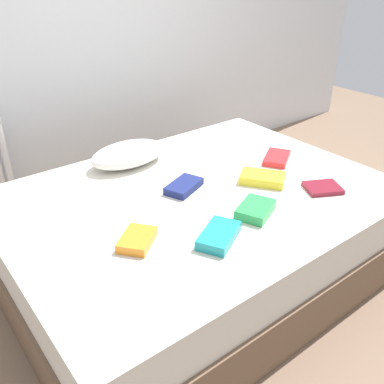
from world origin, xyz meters
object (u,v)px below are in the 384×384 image
object	(u,v)px
textbook_orange	(137,240)
textbook_yellow	(262,178)
bed	(198,232)
pillow	(128,154)
textbook_navy	(184,186)
textbook_red	(277,158)
textbook_maroon	(323,188)
textbook_teal	(219,235)
textbook_green	(256,210)

from	to	relation	value
textbook_orange	textbook_yellow	bearing A→B (deg)	-33.98
bed	pillow	bearing A→B (deg)	101.86
bed	textbook_orange	size ratio (longest dim) A/B	11.01
pillow	textbook_navy	xyz separation A→B (m)	(0.07, -0.45, -0.04)
pillow	textbook_red	xyz separation A→B (m)	(0.73, -0.50, -0.05)
pillow	textbook_maroon	bearing A→B (deg)	-54.37
textbook_orange	pillow	bearing A→B (deg)	23.35
textbook_yellow	textbook_teal	bearing A→B (deg)	-99.77
textbook_red	textbook_navy	distance (m)	0.66
textbook_orange	textbook_teal	xyz separation A→B (m)	(0.29, -0.19, 0.00)
bed	pillow	size ratio (longest dim) A/B	4.34
bed	textbook_red	xyz separation A→B (m)	(0.62, 0.02, 0.27)
pillow	textbook_orange	world-z (taller)	pillow
textbook_red	textbook_teal	world-z (taller)	textbook_teal
textbook_orange	textbook_navy	size ratio (longest dim) A/B	0.86
bed	textbook_red	size ratio (longest dim) A/B	9.07
textbook_maroon	textbook_yellow	bearing A→B (deg)	153.71
bed	textbook_maroon	distance (m)	0.71
textbook_maroon	textbook_navy	world-z (taller)	textbook_navy
textbook_maroon	textbook_red	xyz separation A→B (m)	(0.09, 0.40, 0.01)
bed	textbook_maroon	xyz separation A→B (m)	(0.54, -0.38, 0.26)
textbook_teal	textbook_navy	distance (m)	0.48
bed	textbook_teal	distance (m)	0.52
textbook_maroon	textbook_teal	size ratio (longest dim) A/B	0.79
textbook_green	textbook_red	xyz separation A→B (m)	(0.54, 0.35, -0.01)
textbook_green	textbook_maroon	bearing A→B (deg)	-30.16
textbook_maroon	textbook_red	size ratio (longest dim) A/B	0.81
textbook_orange	textbook_teal	bearing A→B (deg)	-72.28
textbook_maroon	textbook_orange	bearing A→B (deg)	-162.70
pillow	textbook_maroon	distance (m)	1.11
pillow	textbook_orange	distance (m)	0.81
bed	textbook_green	xyz separation A→B (m)	(0.08, -0.33, 0.28)
pillow	textbook_orange	xyz separation A→B (m)	(-0.38, -0.72, -0.04)
pillow	textbook_navy	distance (m)	0.46
textbook_yellow	textbook_orange	bearing A→B (deg)	-120.88
bed	textbook_yellow	world-z (taller)	textbook_yellow
textbook_orange	textbook_green	bearing A→B (deg)	-52.48
textbook_orange	textbook_maroon	size ratio (longest dim) A/B	1.01
textbook_maroon	textbook_yellow	size ratio (longest dim) A/B	0.76
bed	textbook_orange	bearing A→B (deg)	-157.98
textbook_green	textbook_navy	world-z (taller)	textbook_green
textbook_orange	textbook_green	size ratio (longest dim) A/B	0.91
pillow	textbook_teal	distance (m)	0.92
textbook_teal	textbook_orange	bearing A→B (deg)	118.07
pillow	textbook_red	size ratio (longest dim) A/B	2.09
textbook_navy	bed	bearing A→B (deg)	-81.93
textbook_green	textbook_red	world-z (taller)	textbook_green
bed	textbook_teal	xyz separation A→B (m)	(-0.19, -0.39, 0.28)
textbook_green	textbook_maroon	distance (m)	0.46
pillow	textbook_red	distance (m)	0.89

